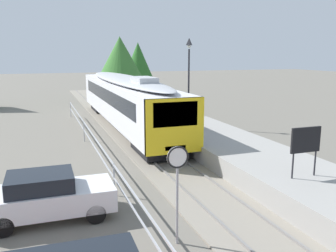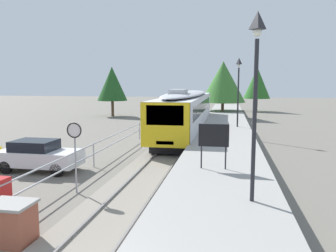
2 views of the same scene
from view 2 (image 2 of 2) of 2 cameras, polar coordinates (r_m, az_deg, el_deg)
ground_plane at (r=27.04m, az=-3.73°, el=-1.86°), size 160.00×160.00×0.00m
track_rails at (r=26.48m, az=2.59°, el=-1.98°), size 3.20×60.00×0.14m
commuter_train at (r=28.44m, az=3.22°, el=2.95°), size 2.82×20.16×3.74m
station_platform at (r=26.19m, az=9.66°, el=-1.26°), size 3.90×60.00×0.90m
platform_lamp_near_end at (r=9.67m, az=14.80°, el=9.01°), size 0.34×0.34×5.35m
platform_lamp_mid_platform at (r=26.61m, az=11.95°, el=7.84°), size 0.34×0.34×5.35m
platform_notice_board at (r=13.34m, az=7.81°, el=-1.86°), size 1.20×0.08×1.80m
speed_limit_sign at (r=13.41m, az=-15.65°, el=-2.29°), size 0.61×0.10×2.81m
brick_utility_cabinet at (r=10.26m, az=-25.24°, el=-14.69°), size 1.21×0.99×1.13m
carpark_fence at (r=17.61m, az=-12.59°, el=-3.97°), size 0.06×36.06×1.25m
parked_hatchback_white at (r=17.65m, az=-21.21°, el=-4.66°), size 4.02×1.80×1.53m
tree_behind_carpark at (r=44.34m, az=-9.52°, el=7.11°), size 3.90×3.90×6.45m
tree_behind_station_far at (r=53.23m, az=14.96°, el=7.10°), size 4.04×4.04×6.73m
tree_distant_left at (r=42.04m, az=9.38°, el=7.44°), size 5.52×5.52×6.99m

